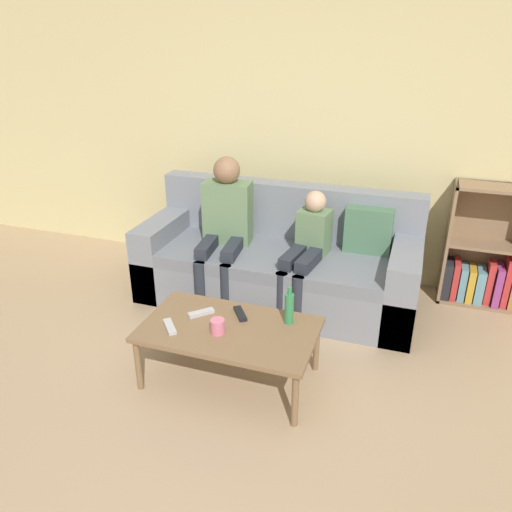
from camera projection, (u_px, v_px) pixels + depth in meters
The scene contains 12 objects.
ground_plane at pixel (185, 463), 2.58m from camera, with size 22.00×22.00×0.00m, color tan.
wall_back at pixel (308, 127), 4.17m from camera, with size 12.00×0.06×2.60m.
couch at pixel (279, 265), 4.05m from camera, with size 2.19×0.86×0.90m.
bookshelf at pixel (484, 261), 3.98m from camera, with size 0.61×0.28×0.98m.
coffee_table at pixel (229, 332), 3.07m from camera, with size 1.07×0.62×0.38m.
person_adult at pixel (225, 219), 3.95m from camera, with size 0.40×0.63×1.15m.
person_child at pixel (307, 248), 3.76m from camera, with size 0.31×0.62×0.95m.
cup_near at pixel (218, 326), 2.98m from camera, with size 0.09×0.09×0.09m.
tv_remote_0 at pixel (201, 313), 3.19m from camera, with size 0.15×0.16×0.02m.
tv_remote_1 at pixel (240, 314), 3.18m from camera, with size 0.14×0.17×0.02m.
tv_remote_2 at pixel (170, 327), 3.04m from camera, with size 0.15×0.16×0.02m.
bottle at pixel (289, 308), 3.06m from camera, with size 0.06×0.06×0.25m.
Camera 1 is at (0.96, -1.68, 2.06)m, focal length 35.00 mm.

